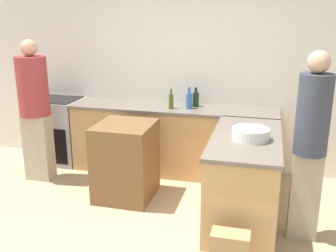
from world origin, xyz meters
TOP-DOWN VIEW (x-y plane):
  - wall_back at (0.00, 2.29)m, footprint 8.00×0.06m
  - counter_back at (0.00, 1.97)m, footprint 2.72×0.61m
  - counter_peninsula at (1.01, 0.95)m, footprint 0.69×1.48m
  - range_oven at (-1.72, 1.97)m, footprint 0.72×0.59m
  - island_table at (-0.35, 1.12)m, footprint 0.63×0.68m
  - mixing_bowl at (1.06, 0.86)m, footprint 0.36×0.36m
  - olive_oil_bottle at (-0.00, 1.87)m, footprint 0.06×0.06m
  - water_bottle_blue at (0.22, 1.93)m, footprint 0.08×0.08m
  - dish_soap_bottle at (0.19, 2.08)m, footprint 0.08×0.08m
  - wine_bottle_dark at (0.29, 2.06)m, footprint 0.08×0.08m
  - person_by_range at (-1.62, 1.32)m, footprint 0.38×0.38m
  - person_at_peninsula at (1.60, 0.72)m, footprint 0.30×0.30m
  - paper_bag at (0.98, 0.00)m, footprint 0.32×0.18m

SIDE VIEW (x-z plane):
  - paper_bag at x=0.98m, z-range 0.00..0.37m
  - island_table at x=-0.35m, z-range 0.00..0.89m
  - counter_back at x=0.00m, z-range 0.00..0.91m
  - counter_peninsula at x=1.01m, z-range 0.00..0.91m
  - range_oven at x=-1.72m, z-range 0.00..0.92m
  - mixing_bowl at x=1.06m, z-range 0.91..1.02m
  - person_by_range at x=-1.62m, z-range 0.07..1.86m
  - dish_soap_bottle at x=0.19m, z-range 0.89..1.09m
  - person_at_peninsula at x=1.60m, z-range 0.09..1.89m
  - wine_bottle_dark at x=0.29m, z-range 0.88..1.14m
  - olive_oil_bottle at x=0.00m, z-range 0.88..1.14m
  - water_bottle_blue at x=0.22m, z-range 0.88..1.16m
  - wall_back at x=0.00m, z-range 0.00..2.70m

